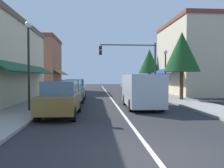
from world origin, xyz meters
The scene contains 15 objects.
ground_plane centered at (0.00, 18.00, 0.00)m, with size 80.00×80.00×0.00m, color #28282B.
sidewalk_left centered at (-5.50, 18.00, 0.06)m, with size 2.60×56.00×0.12m, color gray.
sidewalk_right centered at (5.50, 18.00, 0.06)m, with size 2.60×56.00×0.12m, color gray.
lane_center_stripe centered at (0.00, 18.00, 0.00)m, with size 0.14×52.00×0.01m, color silver.
storefront_right_block centered at (9.57, 20.00, 4.08)m, with size 6.86×10.20×8.15m.
storefront_far_left centered at (-8.89, 28.00, 3.75)m, with size 5.49×8.20×7.49m.
parked_car_nearest_left centered at (-3.18, 6.07, 0.88)m, with size 1.85×4.13×1.77m.
parked_car_second_left centered at (-3.25, 10.40, 0.88)m, with size 1.88×4.15×1.77m.
parked_car_third_left centered at (-3.25, 15.69, 0.88)m, with size 1.87×4.15×1.77m.
van_in_lane centered at (1.47, 8.98, 1.15)m, with size 2.07×5.21×2.12m.
traffic_signal_mast_arm centered at (2.68, 18.28, 3.83)m, with size 5.96×0.50×5.52m.
street_lamp_left_near centered at (-5.13, 7.56, 3.35)m, with size 0.36×0.36×5.01m.
street_lamp_right_mid centered at (4.92, 15.16, 3.01)m, with size 0.36×0.36×4.42m.
tree_right_near centered at (5.66, 13.11, 4.02)m, with size 2.96×2.96×5.67m.
tree_right_far centered at (5.91, 25.57, 4.06)m, with size 2.97×2.97×5.72m.
Camera 1 is at (-1.47, -5.60, 1.97)m, focal length 37.28 mm.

